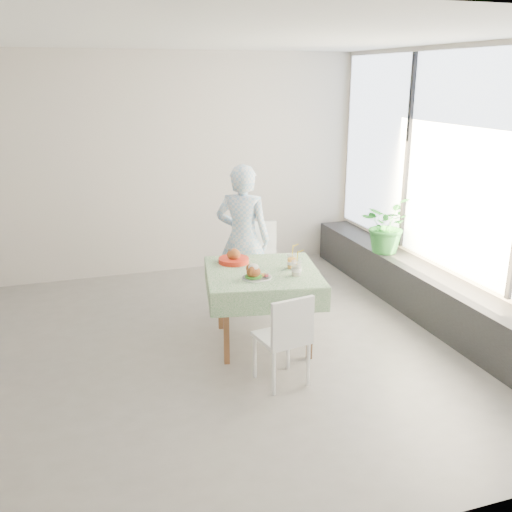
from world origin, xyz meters
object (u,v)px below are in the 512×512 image
object	(u,v)px
main_dish	(255,274)
potted_plant	(385,224)
chair_near	(282,355)
juice_cup_orange	(292,262)
diner	(243,239)
chair_far	(260,283)
cafe_table	(263,299)

from	to	relation	value
main_dish	potted_plant	bearing A→B (deg)	28.42
chair_near	potted_plant	distance (m)	2.59
juice_cup_orange	diner	bearing A→B (deg)	103.59
chair_far	juice_cup_orange	xyz separation A→B (m)	(0.03, -0.85, 0.51)
cafe_table	chair_far	distance (m)	0.89
chair_near	diner	size ratio (longest dim) A/B	0.50
chair_near	diner	xyz separation A→B (m)	(0.16, 1.64, 0.56)
cafe_table	main_dish	distance (m)	0.40
juice_cup_orange	potted_plant	distance (m)	1.77
chair_far	diner	distance (m)	0.55
chair_far	chair_near	distance (m)	1.64
chair_far	main_dish	xyz separation A→B (m)	(-0.39, -1.02, 0.50)
chair_near	main_dish	bearing A→B (deg)	94.47
main_dish	potted_plant	world-z (taller)	potted_plant
diner	main_dish	size ratio (longest dim) A/B	5.80
juice_cup_orange	main_dish	bearing A→B (deg)	-158.08
chair_far	potted_plant	bearing A→B (deg)	1.38
juice_cup_orange	potted_plant	world-z (taller)	potted_plant
diner	main_dish	distance (m)	1.08
cafe_table	potted_plant	distance (m)	2.05
cafe_table	main_dish	world-z (taller)	main_dish
main_dish	cafe_table	bearing A→B (deg)	53.76
chair_near	main_dish	size ratio (longest dim) A/B	2.90
chair_near	chair_far	bearing A→B (deg)	77.81
chair_near	juice_cup_orange	size ratio (longest dim) A/B	3.01
diner	cafe_table	bearing A→B (deg)	116.93
chair_far	main_dish	distance (m)	1.20
cafe_table	chair_near	xyz separation A→B (m)	(-0.09, -0.77, -0.21)
cafe_table	diner	xyz separation A→B (m)	(0.07, 0.87, 0.35)
cafe_table	chair_near	world-z (taller)	chair_near
cafe_table	diner	world-z (taller)	diner
chair_near	potted_plant	xyz separation A→B (m)	(1.91, 1.64, 0.58)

